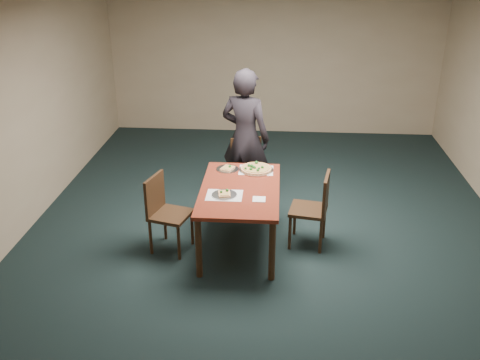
# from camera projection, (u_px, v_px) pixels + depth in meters

# --- Properties ---
(ground) EXTENTS (8.00, 8.00, 0.00)m
(ground) POSITION_uv_depth(u_px,v_px,m) (266.00, 236.00, 6.61)
(ground) COLOR black
(ground) RESTS_ON ground
(room_shell) EXTENTS (8.00, 8.00, 8.00)m
(room_shell) POSITION_uv_depth(u_px,v_px,m) (269.00, 99.00, 5.90)
(room_shell) COLOR tan
(room_shell) RESTS_ON ground
(dining_table) EXTENTS (0.90, 1.50, 0.75)m
(dining_table) POSITION_uv_depth(u_px,v_px,m) (240.00, 195.00, 6.15)
(dining_table) COLOR #611E13
(dining_table) RESTS_ON ground
(chair_far) EXTENTS (0.51, 0.51, 0.91)m
(chair_far) POSITION_uv_depth(u_px,v_px,m) (247.00, 168.00, 7.27)
(chair_far) COLOR black
(chair_far) RESTS_ON ground
(chair_left) EXTENTS (0.52, 0.52, 0.91)m
(chair_left) POSITION_uv_depth(u_px,v_px,m) (164.00, 209.00, 6.15)
(chair_left) COLOR black
(chair_left) RESTS_ON ground
(chair_right) EXTENTS (0.49, 0.49, 0.91)m
(chair_right) POSITION_uv_depth(u_px,v_px,m) (315.00, 206.00, 6.22)
(chair_right) COLOR black
(chair_right) RESTS_ON ground
(diner) EXTENTS (0.80, 0.66, 1.86)m
(diner) POSITION_uv_depth(u_px,v_px,m) (245.00, 137.00, 7.14)
(diner) COLOR black
(diner) RESTS_ON ground
(placemat_main) EXTENTS (0.42, 0.32, 0.00)m
(placemat_main) POSITION_uv_depth(u_px,v_px,m) (256.00, 170.00, 6.59)
(placemat_main) COLOR white
(placemat_main) RESTS_ON dining_table
(placemat_near) EXTENTS (0.40, 0.30, 0.00)m
(placemat_near) POSITION_uv_depth(u_px,v_px,m) (224.00, 195.00, 5.94)
(placemat_near) COLOR white
(placemat_near) RESTS_ON dining_table
(pizza_pan) EXTENTS (0.42, 0.42, 0.07)m
(pizza_pan) POSITION_uv_depth(u_px,v_px,m) (256.00, 169.00, 6.58)
(pizza_pan) COLOR silver
(pizza_pan) RESTS_ON dining_table
(slice_plate_near) EXTENTS (0.28, 0.28, 0.06)m
(slice_plate_near) POSITION_uv_depth(u_px,v_px,m) (224.00, 194.00, 5.93)
(slice_plate_near) COLOR silver
(slice_plate_near) RESTS_ON dining_table
(slice_plate_far) EXTENTS (0.28, 0.28, 0.06)m
(slice_plate_far) POSITION_uv_depth(u_px,v_px,m) (228.00, 169.00, 6.61)
(slice_plate_far) COLOR silver
(slice_plate_far) RESTS_ON dining_table
(napkin) EXTENTS (0.14, 0.14, 0.01)m
(napkin) POSITION_uv_depth(u_px,v_px,m) (259.00, 199.00, 5.84)
(napkin) COLOR white
(napkin) RESTS_ON dining_table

